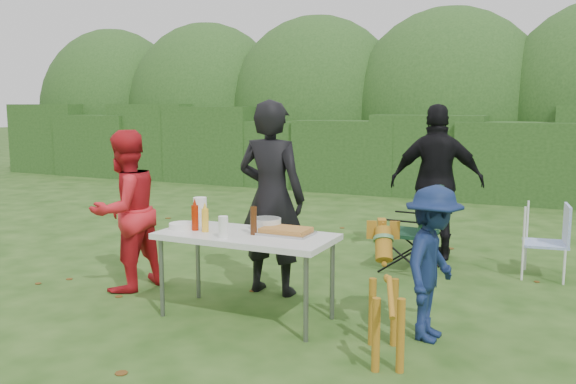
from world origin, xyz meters
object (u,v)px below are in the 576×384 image
at_px(person_cook, 271,198).
at_px(dog, 386,298).
at_px(person_red_jacket, 125,211).
at_px(camping_chair, 410,228).
at_px(lawn_chair, 545,240).
at_px(paper_towel_roll, 200,212).
at_px(person_black_puffy, 437,182).
at_px(folding_table, 246,240).
at_px(ketchup_bottle, 195,218).
at_px(child, 433,263).
at_px(beer_bottle, 254,221).
at_px(mustard_bottle, 205,220).

bearing_deg(person_cook, dog, 143.86).
height_order(person_red_jacket, camping_chair, person_red_jacket).
xyz_separation_m(lawn_chair, paper_towel_roll, (-2.79, -2.33, 0.47)).
bearing_deg(person_black_puffy, person_cook, 46.73).
distance_m(folding_table, person_cook, 0.78).
distance_m(person_black_puffy, ketchup_bottle, 3.20).
bearing_deg(person_red_jacket, person_cook, 120.94).
distance_m(child, ketchup_bottle, 2.04).
bearing_deg(lawn_chair, beer_bottle, 40.57).
bearing_deg(dog, mustard_bottle, 61.75).
distance_m(person_red_jacket, person_black_puffy, 3.58).
bearing_deg(folding_table, person_red_jacket, 171.51).
distance_m(person_red_jacket, beer_bottle, 1.58).
bearing_deg(child, person_red_jacket, 93.74).
bearing_deg(paper_towel_roll, person_black_puffy, 59.39).
relative_size(camping_chair, beer_bottle, 4.00).
bearing_deg(person_black_puffy, person_red_jacket, 31.80).
bearing_deg(child, camping_chair, 23.01).
relative_size(folding_table, dog, 1.58).
distance_m(lawn_chair, paper_towel_roll, 3.66).
bearing_deg(lawn_chair, child, 64.51).
height_order(folding_table, beer_bottle, beer_bottle).
bearing_deg(person_cook, beer_bottle, 105.21).
distance_m(lawn_chair, beer_bottle, 3.31).
bearing_deg(paper_towel_roll, child, 2.24).
bearing_deg(beer_bottle, child, 7.94).
bearing_deg(beer_bottle, person_black_puffy, 70.99).
xyz_separation_m(dog, mustard_bottle, (-1.68, 0.23, 0.39)).
xyz_separation_m(person_red_jacket, dog, (2.80, -0.53, -0.34)).
distance_m(person_black_puffy, dog, 3.12).
height_order(person_red_jacket, person_black_puffy, person_black_puffy).
bearing_deg(mustard_bottle, child, 8.36).
bearing_deg(person_red_jacket, child, 99.79).
bearing_deg(ketchup_bottle, person_black_puffy, 62.06).
height_order(folding_table, dog, dog).
distance_m(dog, beer_bottle, 1.34).
bearing_deg(camping_chair, paper_towel_roll, 57.98).
relative_size(person_cook, beer_bottle, 7.80).
distance_m(child, paper_towel_roll, 2.09).
height_order(person_black_puffy, lawn_chair, person_black_puffy).
distance_m(person_cook, beer_bottle, 0.77).
height_order(camping_chair, beer_bottle, beer_bottle).
bearing_deg(beer_bottle, paper_towel_roll, 168.65).
distance_m(dog, lawn_chair, 2.91).
relative_size(mustard_bottle, ketchup_bottle, 0.91).
xyz_separation_m(person_red_jacket, ketchup_bottle, (1.01, -0.29, 0.06)).
bearing_deg(beer_bottle, person_red_jacket, 171.60).
height_order(person_red_jacket, beer_bottle, person_red_jacket).
bearing_deg(person_red_jacket, paper_towel_roll, 93.82).
relative_size(folding_table, ketchup_bottle, 6.82).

